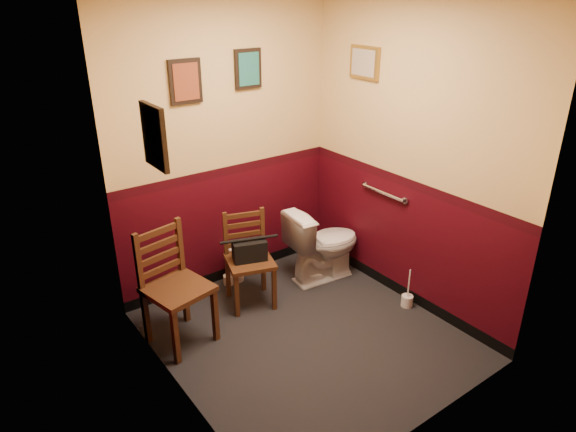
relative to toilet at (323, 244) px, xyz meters
name	(u,v)px	position (x,y,z in m)	size (l,w,h in m)	color
floor	(306,335)	(-0.72, -0.65, -0.36)	(2.20, 2.40, 0.00)	black
wall_back	(226,146)	(-0.72, 0.55, 0.99)	(2.20, 2.70, 0.00)	#39050F
wall_front	(443,245)	(-0.72, -1.85, 0.99)	(2.20, 2.70, 0.00)	#39050F
wall_left	(167,221)	(-1.82, -0.65, 0.99)	(2.40, 2.70, 0.00)	#39050F
wall_right	(411,156)	(0.38, -0.65, 0.99)	(2.40, 2.70, 0.00)	#39050F
grab_bar	(383,193)	(0.35, -0.40, 0.59)	(0.05, 0.56, 0.06)	silver
framed_print_back_a	(185,82)	(-1.07, 0.53, 1.59)	(0.28, 0.04, 0.36)	black
framed_print_back_b	(248,69)	(-0.47, 0.53, 1.64)	(0.26, 0.04, 0.34)	black
framed_print_left	(155,137)	(-1.80, -0.55, 1.49)	(0.04, 0.30, 0.38)	black
framed_print_right	(364,63)	(0.36, -0.05, 1.69)	(0.04, 0.34, 0.28)	olive
toilet	(323,244)	(0.00, 0.00, 0.00)	(0.42, 0.74, 0.73)	white
toilet_brush	(407,300)	(0.29, -0.85, -0.30)	(0.10, 0.10, 0.37)	silver
chair_left	(175,287)	(-1.58, -0.06, 0.12)	(0.54, 0.54, 0.97)	#442614
chair_right	(249,259)	(-0.81, 0.07, 0.06)	(0.50, 0.50, 0.85)	#442614
handbag	(249,250)	(-0.82, 0.04, 0.17)	(0.32, 0.23, 0.21)	black
tp_stack	(233,268)	(-0.77, 0.43, -0.21)	(0.22, 0.13, 0.37)	silver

